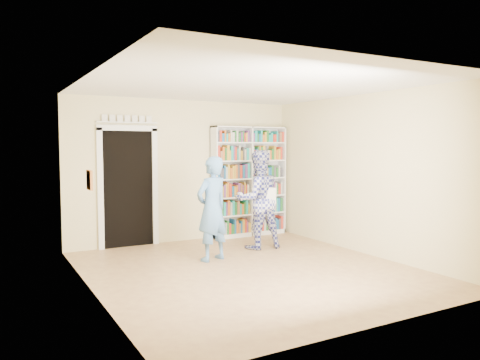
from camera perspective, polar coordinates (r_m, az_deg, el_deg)
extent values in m
plane|color=#946747|center=(7.03, 1.21, -10.91)|extent=(5.00, 5.00, 0.00)
plane|color=white|center=(6.84, 1.24, 11.48)|extent=(5.00, 5.00, 0.00)
plane|color=beige|center=(9.05, -6.82, 1.11)|extent=(4.50, 0.00, 4.50)
plane|color=beige|center=(5.99, -17.67, -0.61)|extent=(0.00, 5.00, 5.00)
plane|color=beige|center=(8.18, 14.96, 0.67)|extent=(0.00, 5.00, 5.00)
cube|color=white|center=(9.52, 1.10, -0.17)|extent=(1.61, 0.30, 2.22)
cube|color=white|center=(9.52, 1.10, -0.17)|extent=(0.03, 0.30, 2.22)
cube|color=black|center=(8.70, -13.48, -1.08)|extent=(0.90, 0.03, 2.10)
cube|color=white|center=(8.56, -16.67, -1.23)|extent=(0.10, 0.06, 2.20)
cube|color=white|center=(8.83, -10.33, -0.96)|extent=(0.10, 0.06, 2.20)
cube|color=white|center=(8.65, -13.58, 6.18)|extent=(1.10, 0.06, 0.10)
cube|color=white|center=(8.65, -13.57, 6.85)|extent=(1.10, 0.08, 0.02)
cube|color=brown|center=(6.19, -17.87, 0.00)|extent=(0.03, 0.25, 0.25)
imported|color=#5282B7|center=(7.46, -3.42, -3.51)|extent=(0.70, 0.57, 1.67)
imported|color=navy|center=(8.34, 2.20, -2.39)|extent=(0.93, 0.77, 1.75)
cube|color=white|center=(8.17, 3.80, -1.96)|extent=(0.20, 0.02, 0.28)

